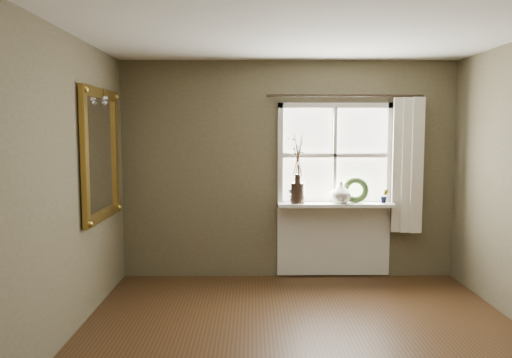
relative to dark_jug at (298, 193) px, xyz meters
The scene contains 15 objects.
ceiling 2.63m from the dark_jug, 92.72° to the right, with size 4.50×4.50×0.00m, color silver.
wall_back 0.33m from the dark_jug, 119.23° to the left, with size 4.00×0.10×2.60m, color brown.
wall_left 3.03m from the dark_jug, 135.41° to the right, with size 0.10×4.50×2.60m, color brown.
wall_front 4.43m from the dark_jug, 91.31° to the right, with size 4.00×0.10×2.60m, color brown.
window_frame 0.64m from the dark_jug, 13.60° to the left, with size 1.36×0.06×1.24m.
window_sill 0.47m from the dark_jug, ahead, with size 1.36×0.26×0.04m, color silver.
window_apron 0.74m from the dark_jug, 13.76° to the left, with size 1.36×0.04×0.88m, color silver.
dark_jug is the anchor object (origin of this frame).
cream_vase 0.51m from the dark_jug, ahead, with size 0.25×0.25×0.26m, color beige.
wreath 0.70m from the dark_jug, ahead, with size 0.31×0.31×0.07m, color #2E451E.
potted_plant_left 0.07m from the dark_jug, behind, with size 0.09×0.06×0.18m, color #2E451E.
potted_plant_right 1.03m from the dark_jug, ahead, with size 0.09×0.07×0.17m, color #2E451E.
curtain 1.33m from the dark_jug, ahead, with size 0.36×0.12×1.59m, color beige.
curtain_rod 1.27m from the dark_jug, ahead, with size 0.03×0.03×1.84m, color black.
gilt_mirror 2.27m from the dark_jug, 158.93° to the right, with size 0.10×1.11×1.32m.
Camera 1 is at (-0.44, -3.72, 1.76)m, focal length 35.00 mm.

